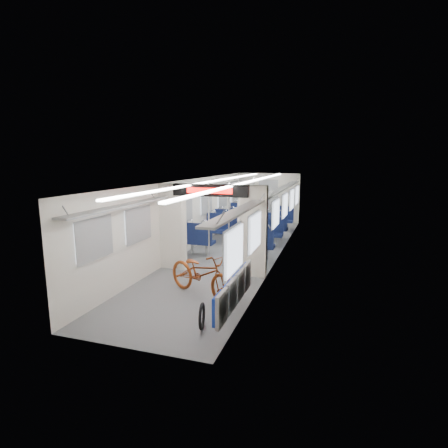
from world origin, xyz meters
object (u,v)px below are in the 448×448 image
(bike_hoop_b, at_px, (220,306))
(bike_hoop_c, at_px, (229,291))
(seat_bay_near_right, at_px, (265,235))
(bike_hoop_a, at_px, (202,317))
(stanchion_near_left, at_px, (209,223))
(stanchion_far_right, at_px, (253,210))
(bicycle, at_px, (202,273))
(seat_bay_near_left, at_px, (209,231))
(seat_bay_far_right, at_px, (279,221))
(seat_bay_far_left, at_px, (234,217))
(stanchion_near_right, at_px, (229,225))
(flip_bench, at_px, (235,290))
(stanchion_far_left, at_px, (238,210))

(bike_hoop_b, height_order, bike_hoop_c, bike_hoop_c)
(seat_bay_near_right, bearing_deg, bike_hoop_a, -90.27)
(stanchion_near_left, relative_size, stanchion_far_right, 1.00)
(bicycle, xyz_separation_m, bike_hoop_a, (0.54, -1.39, -0.30))
(bike_hoop_a, distance_m, stanchion_near_left, 4.09)
(bicycle, height_order, seat_bay_near_left, seat_bay_near_left)
(bicycle, xyz_separation_m, seat_bay_far_right, (0.57, 6.89, 0.04))
(stanchion_near_left, bearing_deg, bicycle, -73.59)
(seat_bay_far_right, distance_m, stanchion_far_right, 1.68)
(seat_bay_near_right, xyz_separation_m, stanchion_near_left, (-1.27, -1.66, 0.61))
(bike_hoop_b, relative_size, seat_bay_far_left, 0.20)
(seat_bay_near_left, distance_m, seat_bay_far_right, 3.42)
(seat_bay_far_left, xyz_separation_m, seat_bay_far_right, (1.87, -0.19, -0.01))
(seat_bay_far_right, relative_size, stanchion_near_right, 0.94)
(bike_hoop_c, height_order, stanchion_near_left, stanchion_near_left)
(bike_hoop_b, height_order, seat_bay_far_left, seat_bay_far_left)
(flip_bench, distance_m, seat_bay_far_right, 7.80)
(bike_hoop_a, relative_size, seat_bay_near_left, 0.22)
(bike_hoop_c, relative_size, seat_bay_near_right, 0.25)
(bike_hoop_c, bearing_deg, stanchion_far_right, 98.01)
(seat_bay_near_left, relative_size, stanchion_near_left, 0.96)
(bike_hoop_b, xyz_separation_m, seat_bay_far_right, (-0.12, 7.72, 0.35))
(bike_hoop_a, distance_m, seat_bay_far_left, 8.68)
(bike_hoop_c, relative_size, stanchion_near_left, 0.23)
(bike_hoop_a, height_order, seat_bay_near_right, seat_bay_near_right)
(bike_hoop_a, xyz_separation_m, bike_hoop_b, (0.14, 0.57, -0.01))
(bike_hoop_a, xyz_separation_m, bike_hoop_c, (0.10, 1.25, 0.03))
(stanchion_far_left, bearing_deg, flip_bench, -75.18)
(bicycle, height_order, bike_hoop_c, bicycle)
(stanchion_near_left, bearing_deg, seat_bay_far_right, 74.25)
(bike_hoop_c, xyz_separation_m, stanchion_near_left, (-1.35, 2.53, 0.91))
(bike_hoop_b, bearing_deg, seat_bay_near_left, 112.23)
(stanchion_near_left, xyz_separation_m, stanchion_near_right, (0.59, 0.00, 0.00))
(bike_hoop_c, distance_m, seat_bay_far_left, 7.49)
(stanchion_far_right, bearing_deg, seat_bay_far_right, 62.97)
(stanchion_far_left, height_order, stanchion_far_right, same)
(bicycle, distance_m, stanchion_near_right, 2.47)
(stanchion_far_right, bearing_deg, stanchion_far_left, -158.38)
(seat_bay_near_right, bearing_deg, flip_bench, -85.16)
(bike_hoop_b, distance_m, stanchion_far_right, 6.44)
(bicycle, bearing_deg, seat_bay_near_right, 18.53)
(seat_bay_far_left, bearing_deg, bike_hoop_c, -74.91)
(flip_bench, bearing_deg, seat_bay_near_left, 114.91)
(flip_bench, xyz_separation_m, seat_bay_near_left, (-2.29, 4.93, -0.02))
(bike_hoop_b, bearing_deg, seat_bay_far_right, 90.86)
(bike_hoop_b, height_order, seat_bay_near_right, seat_bay_near_right)
(seat_bay_near_left, bearing_deg, seat_bay_far_left, 90.00)
(seat_bay_near_right, bearing_deg, seat_bay_far_right, 90.00)
(bicycle, relative_size, stanchion_far_left, 0.85)
(bicycle, bearing_deg, bike_hoop_c, -75.76)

